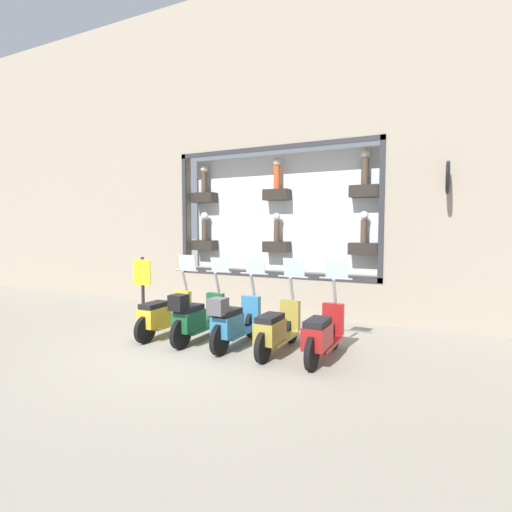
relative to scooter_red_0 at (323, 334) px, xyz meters
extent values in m
plane|color=gray|center=(-0.44, 2.25, -0.44)|extent=(120.00, 120.00, 0.00)
cube|color=gray|center=(3.16, 12.63, 3.73)|extent=(0.40, 15.25, 8.35)
cube|color=gray|center=(3.16, 2.25, 0.03)|extent=(0.40, 5.50, 0.95)
cube|color=gray|center=(3.16, 2.25, 5.85)|extent=(0.40, 5.50, 4.10)
cube|color=#2D2D33|center=(2.95, 2.25, 3.74)|extent=(0.04, 5.50, 0.12)
cube|color=#2D2D33|center=(2.95, 2.25, 0.56)|extent=(0.04, 5.50, 0.12)
cube|color=#2D2D33|center=(2.95, -0.44, 2.15)|extent=(0.04, 0.12, 3.30)
cube|color=#2D2D33|center=(2.95, 4.94, 2.15)|extent=(0.04, 0.12, 3.30)
cube|color=silver|center=(3.51, 2.25, 2.15)|extent=(0.04, 5.26, 3.06)
cube|color=#28231E|center=(3.29, 0.01, 2.61)|extent=(0.36, 0.67, 0.28)
cylinder|color=#47382D|center=(3.29, 0.01, 3.06)|extent=(0.17, 0.17, 0.63)
sphere|color=beige|center=(3.29, 0.01, 3.49)|extent=(0.23, 0.23, 0.23)
cube|color=#28231E|center=(3.29, 2.25, 2.61)|extent=(0.36, 0.67, 0.28)
cylinder|color=#CC4C23|center=(3.29, 2.25, 3.05)|extent=(0.17, 0.17, 0.60)
sphere|color=beige|center=(3.29, 2.25, 3.45)|extent=(0.22, 0.22, 0.22)
cube|color=#28231E|center=(3.29, 4.50, 2.61)|extent=(0.36, 0.67, 0.28)
cylinder|color=#47382D|center=(3.29, 4.50, 3.03)|extent=(0.16, 0.16, 0.57)
sphere|color=beige|center=(3.29, 4.50, 3.42)|extent=(0.21, 0.21, 0.21)
cube|color=#28231E|center=(3.29, 0.01, 1.26)|extent=(0.36, 0.67, 0.28)
cylinder|color=#47382D|center=(3.29, 0.01, 1.67)|extent=(0.15, 0.15, 0.55)
sphere|color=white|center=(3.29, 0.01, 2.05)|extent=(0.20, 0.20, 0.20)
cube|color=#28231E|center=(3.29, 2.25, 1.26)|extent=(0.36, 0.67, 0.28)
cylinder|color=#47382D|center=(3.29, 2.25, 1.67)|extent=(0.15, 0.15, 0.55)
sphere|color=beige|center=(3.29, 2.25, 2.05)|extent=(0.20, 0.20, 0.20)
cube|color=#28231E|center=(3.29, 4.50, 1.26)|extent=(0.36, 0.67, 0.28)
cylinder|color=#47382D|center=(3.29, 4.50, 1.69)|extent=(0.16, 0.16, 0.59)
sphere|color=white|center=(3.29, 4.50, 2.09)|extent=(0.21, 0.21, 0.21)
cylinder|color=black|center=(2.78, -1.75, 2.75)|extent=(0.35, 0.05, 0.05)
torus|color=black|center=(2.61, -1.75, 2.75)|extent=(0.66, 0.07, 0.66)
cylinder|color=white|center=(2.61, -1.75, 2.75)|extent=(0.55, 0.03, 0.55)
cylinder|color=black|center=(0.73, 0.00, -0.17)|extent=(0.54, 0.09, 0.54)
cylinder|color=black|center=(-0.54, 0.00, -0.17)|extent=(0.54, 0.09, 0.54)
cube|color=maroon|center=(0.09, 0.00, -0.19)|extent=(1.02, 0.38, 0.06)
cube|color=maroon|center=(-0.28, 0.00, 0.02)|extent=(0.61, 0.35, 0.36)
cube|color=black|center=(-0.28, 0.00, 0.25)|extent=(0.58, 0.31, 0.10)
cube|color=maroon|center=(0.64, 0.00, 0.12)|extent=(0.12, 0.37, 0.56)
cylinder|color=gray|center=(0.71, 0.00, 0.62)|extent=(0.20, 0.06, 0.45)
cylinder|color=gray|center=(0.78, 0.00, 0.83)|extent=(0.04, 0.61, 0.04)
cube|color=silver|center=(0.82, 0.00, 1.01)|extent=(0.09, 0.42, 0.36)
cylinder|color=black|center=(0.74, 0.83, -0.19)|extent=(0.51, 0.09, 0.51)
cylinder|color=black|center=(-0.55, 0.83, -0.19)|extent=(0.51, 0.09, 0.51)
cube|color=olive|center=(0.09, 0.83, -0.20)|extent=(1.02, 0.38, 0.06)
cube|color=olive|center=(-0.28, 0.83, 0.01)|extent=(0.61, 0.35, 0.36)
cube|color=black|center=(-0.28, 0.83, 0.24)|extent=(0.58, 0.31, 0.10)
cube|color=olive|center=(0.64, 0.83, 0.11)|extent=(0.12, 0.37, 0.56)
cylinder|color=gray|center=(0.71, 0.83, 0.60)|extent=(0.20, 0.06, 0.45)
cylinder|color=gray|center=(0.78, 0.83, 0.82)|extent=(0.04, 0.60, 0.04)
cube|color=silver|center=(0.82, 0.83, 1.00)|extent=(0.09, 0.42, 0.36)
cylinder|color=black|center=(0.72, 1.65, -0.17)|extent=(0.55, 0.09, 0.55)
cylinder|color=black|center=(-0.54, 1.65, -0.17)|extent=(0.55, 0.09, 0.55)
cube|color=teal|center=(0.09, 1.65, -0.18)|extent=(1.02, 0.39, 0.06)
cube|color=teal|center=(-0.28, 1.65, 0.03)|extent=(0.61, 0.35, 0.36)
cube|color=black|center=(-0.28, 1.65, 0.26)|extent=(0.58, 0.31, 0.10)
cube|color=teal|center=(0.64, 1.65, 0.13)|extent=(0.12, 0.37, 0.56)
cylinder|color=gray|center=(0.71, 1.65, 0.62)|extent=(0.20, 0.06, 0.45)
cylinder|color=gray|center=(0.78, 1.65, 0.84)|extent=(0.04, 0.60, 0.04)
cube|color=silver|center=(0.82, 1.65, 1.00)|extent=(0.08, 0.42, 0.32)
cube|color=#4C4C51|center=(-0.59, 1.65, 0.42)|extent=(0.28, 0.28, 0.28)
cylinder|color=black|center=(0.72, 2.48, -0.17)|extent=(0.55, 0.09, 0.55)
cylinder|color=black|center=(-0.54, 2.48, -0.17)|extent=(0.55, 0.09, 0.55)
cube|color=#19512D|center=(0.09, 2.48, -0.18)|extent=(1.02, 0.39, 0.06)
cube|color=#19512D|center=(-0.28, 2.48, 0.03)|extent=(0.61, 0.35, 0.36)
cube|color=black|center=(-0.28, 2.48, 0.26)|extent=(0.58, 0.31, 0.10)
cube|color=#19512D|center=(0.64, 2.48, 0.13)|extent=(0.12, 0.37, 0.56)
cylinder|color=gray|center=(0.71, 2.48, 0.62)|extent=(0.20, 0.06, 0.45)
cylinder|color=gray|center=(0.78, 2.48, 0.83)|extent=(0.04, 0.60, 0.04)
cube|color=silver|center=(0.82, 2.48, 0.98)|extent=(0.08, 0.42, 0.29)
cube|color=black|center=(-0.59, 2.48, 0.42)|extent=(0.28, 0.28, 0.28)
cylinder|color=black|center=(0.73, 3.31, -0.18)|extent=(0.52, 0.09, 0.52)
cylinder|color=black|center=(-0.55, 3.31, -0.18)|extent=(0.52, 0.09, 0.52)
cube|color=gold|center=(0.09, 3.31, -0.20)|extent=(1.02, 0.38, 0.06)
cube|color=gold|center=(-0.28, 3.31, 0.01)|extent=(0.61, 0.35, 0.36)
cube|color=black|center=(-0.28, 3.31, 0.24)|extent=(0.58, 0.31, 0.10)
cube|color=gold|center=(0.64, 3.31, 0.11)|extent=(0.12, 0.37, 0.56)
cylinder|color=gray|center=(0.71, 3.31, 0.61)|extent=(0.20, 0.06, 0.45)
cylinder|color=gray|center=(0.78, 3.31, 0.82)|extent=(0.04, 0.60, 0.04)
cube|color=silver|center=(0.82, 3.31, 0.99)|extent=(0.09, 0.42, 0.34)
cylinder|color=#232326|center=(0.26, 4.08, -0.43)|extent=(0.36, 0.36, 0.02)
cylinder|color=#232326|center=(0.26, 4.08, 0.34)|extent=(0.07, 0.07, 1.57)
cube|color=yellow|center=(0.24, 4.08, 0.80)|extent=(0.03, 0.45, 0.55)
camera|label=1|loc=(-6.30, -1.89, 1.74)|focal=28.00mm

